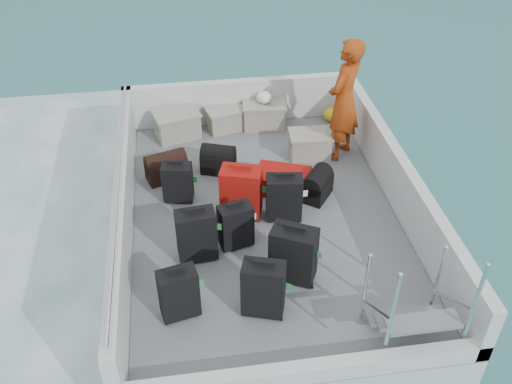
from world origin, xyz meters
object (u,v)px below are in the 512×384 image
suitcase_3 (263,289)px  suitcase_8 (283,181)px  suitcase_1 (197,236)px  suitcase_2 (178,183)px  crate_3 (310,145)px  suitcase_7 (284,198)px  suitcase_6 (293,255)px  suitcase_0 (179,294)px  passenger (344,100)px  suitcase_4 (236,226)px  crate_0 (177,126)px  suitcase_5 (241,193)px  crate_2 (264,115)px  crate_1 (225,120)px

suitcase_3 → suitcase_8: 2.16m
suitcase_1 → suitcase_2: suitcase_1 is taller
crate_3 → suitcase_7: bearing=-115.5°
suitcase_6 → suitcase_7: 1.04m
suitcase_0 → passenger: bearing=35.3°
suitcase_0 → suitcase_4: suitcase_0 is taller
suitcase_3 → suitcase_8: bearing=91.5°
passenger → crate_0: bearing=-67.8°
suitcase_1 → crate_0: size_ratio=1.05×
suitcase_3 → suitcase_5: bearing=108.3°
suitcase_3 → passenger: size_ratio=0.37×
suitcase_6 → crate_2: suitcase_6 is taller
suitcase_3 → crate_0: 3.72m
suitcase_4 → passenger: passenger is taller
suitcase_1 → crate_1: 2.91m
suitcase_0 → crate_3: size_ratio=1.07×
crate_3 → passenger: bearing=-4.5°
crate_0 → crate_3: bearing=-23.4°
crate_0 → crate_3: crate_0 is taller
suitcase_3 → suitcase_6: suitcase_6 is taller
suitcase_3 → suitcase_7: suitcase_3 is taller
suitcase_1 → passenger: (2.19, 1.87, 0.56)m
crate_2 → suitcase_6: bearing=-93.6°
suitcase_0 → suitcase_6: bearing=3.1°
suitcase_1 → passenger: 2.94m
crate_2 → suitcase_4: bearing=-106.0°
suitcase_1 → suitcase_3: suitcase_1 is taller
suitcase_6 → passenger: 2.68m
crate_1 → crate_2: crate_2 is taller
suitcase_5 → crate_3: 1.67m
suitcase_1 → suitcase_3: 1.11m
suitcase_1 → suitcase_5: suitcase_5 is taller
suitcase_0 → crate_0: suitcase_0 is taller
crate_2 → crate_3: 1.07m
suitcase_1 → crate_1: suitcase_1 is taller
passenger → suitcase_4: bearing=-2.8°
suitcase_2 → crate_0: bearing=98.5°
suitcase_2 → suitcase_7: bearing=-13.2°
suitcase_0 → crate_2: 3.96m
suitcase_1 → crate_3: size_ratio=1.17×
suitcase_1 → suitcase_4: 0.49m
suitcase_3 → crate_3: bearing=85.7°
suitcase_1 → suitcase_7: suitcase_1 is taller
suitcase_6 → crate_2: (0.21, 3.32, -0.15)m
suitcase_7 → crate_2: 2.28m
crate_2 → suitcase_1: bearing=-113.5°
suitcase_8 → passenger: 1.43m
suitcase_4 → crate_2: bearing=59.7°
suitcase_2 → suitcase_6: suitcase_6 is taller
crate_1 → suitcase_6: bearing=-83.1°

